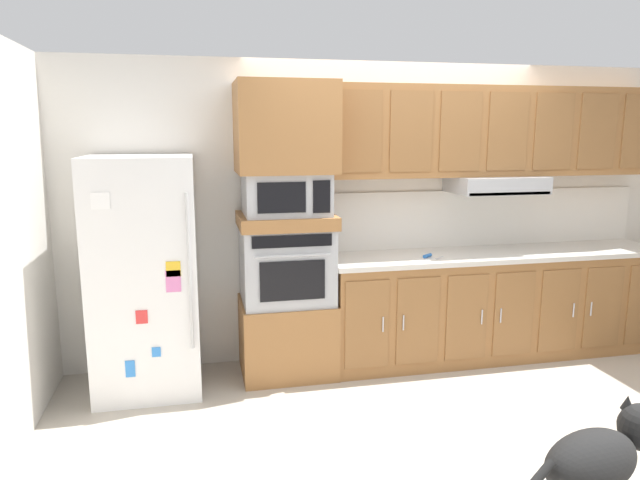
# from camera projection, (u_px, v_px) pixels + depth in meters

# --- Properties ---
(ground_plane) EXTENTS (9.60, 9.60, 0.00)m
(ground_plane) POSITION_uv_depth(u_px,v_px,m) (434.00, 401.00, 4.18)
(ground_plane) COLOR #B2A899
(back_kitchen_wall) EXTENTS (6.20, 0.12, 2.50)m
(back_kitchen_wall) POSITION_uv_depth(u_px,v_px,m) (388.00, 211.00, 5.02)
(back_kitchen_wall) COLOR silver
(back_kitchen_wall) RESTS_ON ground
(refrigerator) EXTENTS (0.76, 0.73, 1.76)m
(refrigerator) POSITION_uv_depth(u_px,v_px,m) (145.00, 276.00, 4.25)
(refrigerator) COLOR white
(refrigerator) RESTS_ON ground
(oven_base_cabinet) EXTENTS (0.74, 0.62, 0.60)m
(oven_base_cabinet) POSITION_uv_depth(u_px,v_px,m) (287.00, 336.00, 4.65)
(oven_base_cabinet) COLOR #996638
(oven_base_cabinet) RESTS_ON ground
(built_in_oven) EXTENTS (0.70, 0.62, 0.60)m
(built_in_oven) POSITION_uv_depth(u_px,v_px,m) (286.00, 264.00, 4.53)
(built_in_oven) COLOR #A8AAAF
(built_in_oven) RESTS_ON oven_base_cabinet
(appliance_mid_shelf) EXTENTS (0.74, 0.62, 0.10)m
(appliance_mid_shelf) POSITION_uv_depth(u_px,v_px,m) (286.00, 220.00, 4.47)
(appliance_mid_shelf) COLOR #996638
(appliance_mid_shelf) RESTS_ON built_in_oven
(microwave) EXTENTS (0.64, 0.54, 0.32)m
(microwave) POSITION_uv_depth(u_px,v_px,m) (286.00, 194.00, 4.43)
(microwave) COLOR #A8AAAF
(microwave) RESTS_ON appliance_mid_shelf
(appliance_upper_cabinet) EXTENTS (0.74, 0.62, 0.68)m
(appliance_upper_cabinet) POSITION_uv_depth(u_px,v_px,m) (285.00, 128.00, 4.34)
(appliance_upper_cabinet) COLOR #996638
(appliance_upper_cabinet) RESTS_ON microwave
(lower_cabinet_run) EXTENTS (2.93, 0.63, 0.88)m
(lower_cabinet_run) POSITION_uv_depth(u_px,v_px,m) (495.00, 305.00, 5.00)
(lower_cabinet_run) COLOR #996638
(lower_cabinet_run) RESTS_ON ground
(countertop_slab) EXTENTS (2.97, 0.64, 0.04)m
(countertop_slab) POSITION_uv_depth(u_px,v_px,m) (498.00, 254.00, 4.92)
(countertop_slab) COLOR beige
(countertop_slab) RESTS_ON lower_cabinet_run
(backsplash_panel) EXTENTS (2.97, 0.02, 0.50)m
(backsplash_panel) POSITION_uv_depth(u_px,v_px,m) (483.00, 218.00, 5.14)
(backsplash_panel) COLOR silver
(backsplash_panel) RESTS_ON countertop_slab
(upper_cabinet_with_hood) EXTENTS (2.93, 0.48, 0.88)m
(upper_cabinet_with_hood) POSITION_uv_depth(u_px,v_px,m) (497.00, 135.00, 4.85)
(upper_cabinet_with_hood) COLOR #996638
(upper_cabinet_with_hood) RESTS_ON backsplash_panel
(screwdriver) EXTENTS (0.16, 0.17, 0.03)m
(screwdriver) POSITION_uv_depth(u_px,v_px,m) (428.00, 256.00, 4.67)
(screwdriver) COLOR blue
(screwdriver) RESTS_ON countertop_slab
(dog) EXTENTS (0.94, 0.42, 0.66)m
(dog) POSITION_uv_depth(u_px,v_px,m) (602.00, 458.00, 2.66)
(dog) COLOR black
(dog) RESTS_ON ground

